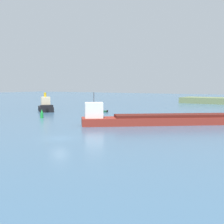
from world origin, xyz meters
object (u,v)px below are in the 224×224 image
fishing_skiff (98,111)px  channel_buoy_green (42,114)px  cargo_barge (161,119)px  tugboat (46,107)px

fishing_skiff → channel_buoy_green: 19.85m
cargo_barge → fishing_skiff: cargo_barge is taller
tugboat → fishing_skiff: 14.52m
cargo_barge → tugboat: size_ratio=3.01×
cargo_barge → channel_buoy_green: bearing=-173.0°
channel_buoy_green → cargo_barge: bearing=7.0°
fishing_skiff → channel_buoy_green: (-1.17, -19.80, 0.58)m
tugboat → channel_buoy_green: size_ratio=4.70×
cargo_barge → channel_buoy_green: 27.23m
fishing_skiff → channel_buoy_green: size_ratio=2.83×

